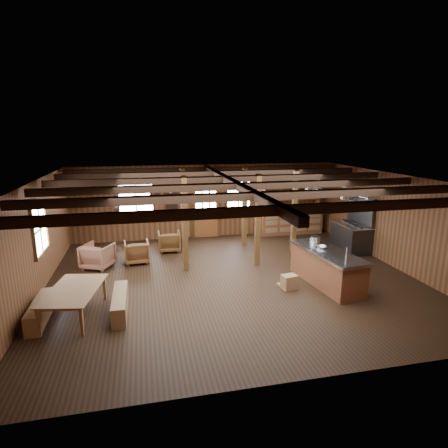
{
  "coord_description": "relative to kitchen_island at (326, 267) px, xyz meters",
  "views": [
    {
      "loc": [
        -2.35,
        -9.48,
        4.0
      ],
      "look_at": [
        -0.04,
        0.99,
        1.35
      ],
      "focal_mm": 30.0,
      "sensor_mm": 36.0,
      "label": 1
    }
  ],
  "objects": [
    {
      "name": "window_left",
      "position": [
        -7.32,
        1.35,
        1.12
      ],
      "size": [
        0.14,
        1.24,
        1.32
      ],
      "color": "white",
      "rests_on": "wall_back"
    },
    {
      "name": "window_back_left",
      "position": [
        -4.96,
        5.31,
        1.12
      ],
      "size": [
        1.32,
        0.06,
        1.32
      ],
      "color": "white",
      "rests_on": "wall_back"
    },
    {
      "name": "counter_pot",
      "position": [
        0.02,
        0.78,
        0.55
      ],
      "size": [
        0.28,
        0.28,
        0.17
      ],
      "primitive_type": "cylinder",
      "color": "silver",
      "rests_on": "kitchen_island"
    },
    {
      "name": "dining_table",
      "position": [
        -6.26,
        -0.51,
        -0.15
      ],
      "size": [
        1.35,
        2.0,
        0.65
      ],
      "primitive_type": "imported",
      "rotation": [
        0.0,
        0.0,
        1.39
      ],
      "color": "#946A43",
      "rests_on": "floor"
    },
    {
      "name": "notice_boards",
      "position": [
        -3.86,
        5.31,
        1.16
      ],
      "size": [
        1.08,
        0.03,
        0.9
      ],
      "color": "beige",
      "rests_on": "wall_back"
    },
    {
      "name": "bowl",
      "position": [
        -0.06,
        0.23,
        0.49
      ],
      "size": [
        0.3,
        0.3,
        0.07
      ],
      "primitive_type": "imported",
      "rotation": [
        0.0,
        0.0,
        -0.12
      ],
      "color": "silver",
      "rests_on": "kitchen_island"
    },
    {
      "name": "pot_rack",
      "position": [
        0.63,
        1.31,
        1.79
      ],
      "size": [
        0.4,
        3.0,
        0.46
      ],
      "color": "#313133",
      "rests_on": "ceiling"
    },
    {
      "name": "armchair_b",
      "position": [
        -3.9,
        3.8,
        -0.14
      ],
      "size": [
        0.74,
        0.76,
        0.68
      ],
      "primitive_type": "imported",
      "rotation": [
        0.0,
        0.0,
        3.12
      ],
      "color": "brown",
      "rests_on": "floor"
    },
    {
      "name": "back_counter",
      "position": [
        1.04,
        5.05,
        0.12
      ],
      "size": [
        2.55,
        0.6,
        2.45
      ],
      "color": "brown",
      "rests_on": "floor"
    },
    {
      "name": "pendant_lamps",
      "position": [
        -4.61,
        1.85,
        1.77
      ],
      "size": [
        1.86,
        2.36,
        0.66
      ],
      "color": "#313133",
      "rests_on": "ceiling"
    },
    {
      "name": "window_back_right",
      "position": [
        -1.06,
        5.31,
        1.12
      ],
      "size": [
        1.02,
        0.06,
        1.32
      ],
      "color": "white",
      "rests_on": "wall_back"
    },
    {
      "name": "bench_aisle",
      "position": [
        -5.34,
        -0.51,
        -0.26
      ],
      "size": [
        0.3,
        1.62,
        0.45
      ],
      "primitive_type": "cube",
      "color": "#916142",
      "rests_on": "floor"
    },
    {
      "name": "bench_wall",
      "position": [
        -7.01,
        -0.51,
        -0.26
      ],
      "size": [
        0.29,
        1.57,
        0.43
      ],
      "primitive_type": "cube",
      "color": "#916142",
      "rests_on": "floor"
    },
    {
      "name": "kitchen_island",
      "position": [
        0.0,
        0.0,
        0.0
      ],
      "size": [
        1.18,
        2.59,
        1.2
      ],
      "rotation": [
        0.0,
        0.0,
        0.12
      ],
      "color": "brown",
      "rests_on": "floor"
    },
    {
      "name": "commercial_range",
      "position": [
        2.29,
        2.57,
        0.16
      ],
      "size": [
        0.82,
        1.59,
        1.96
      ],
      "color": "#313133",
      "rests_on": "floor"
    },
    {
      "name": "back_door",
      "position": [
        -2.36,
        5.3,
        0.4
      ],
      "size": [
        1.02,
        0.08,
        2.15
      ],
      "color": "brown",
      "rests_on": "floor"
    },
    {
      "name": "timber_posts",
      "position": [
        -1.84,
        2.93,
        0.92
      ],
      "size": [
        3.95,
        2.35,
        2.8
      ],
      "color": "#402912",
      "rests_on": "floor"
    },
    {
      "name": "armchair_a",
      "position": [
        -4.99,
        2.84,
        -0.13
      ],
      "size": [
        0.78,
        0.8,
        0.69
      ],
      "primitive_type": "imported",
      "rotation": [
        0.0,
        0.0,
        3.2
      ],
      "color": "brown",
      "rests_on": "floor"
    },
    {
      "name": "step_stool",
      "position": [
        -1.09,
        -0.1,
        -0.29
      ],
      "size": [
        0.47,
        0.38,
        0.38
      ],
      "primitive_type": "cube",
      "rotation": [
        0.0,
        0.0,
        0.19
      ],
      "color": "#916142",
      "rests_on": "floor"
    },
    {
      "name": "room",
      "position": [
        -2.36,
        0.85,
        0.92
      ],
      "size": [
        10.04,
        9.04,
        2.84
      ],
      "color": "black",
      "rests_on": "ground"
    },
    {
      "name": "armchair_c",
      "position": [
        -6.13,
        2.61,
        -0.1
      ],
      "size": [
        1.08,
        1.09,
        0.75
      ],
      "primitive_type": "imported",
      "rotation": [
        0.0,
        0.0,
        2.69
      ],
      "color": "brown",
      "rests_on": "floor"
    },
    {
      "name": "ceiling_joists",
      "position": [
        -2.36,
        1.03,
        2.2
      ],
      "size": [
        9.8,
        8.82,
        0.18
      ],
      "color": "black",
      "rests_on": "ceiling"
    }
  ]
}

